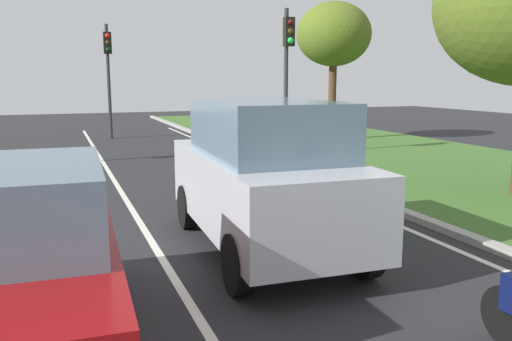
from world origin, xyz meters
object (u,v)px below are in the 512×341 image
(car_suv_ahead, at_px, (264,175))
(car_sedan_left_lane, at_px, (16,265))
(traffic_light_far_median, at_px, (108,63))
(traffic_light_near_right, at_px, (288,59))
(tree_roadside_far, at_px, (334,35))

(car_suv_ahead, distance_m, car_sedan_left_lane, 3.96)
(car_suv_ahead, relative_size, traffic_light_far_median, 0.94)
(car_suv_ahead, xyz_separation_m, traffic_light_near_right, (4.26, 8.67, 2.06))
(car_suv_ahead, relative_size, traffic_light_near_right, 0.95)
(traffic_light_far_median, xyz_separation_m, tree_roadside_far, (8.50, -4.21, 1.08))
(car_sedan_left_lane, xyz_separation_m, traffic_light_far_median, (2.70, 18.60, 2.32))
(traffic_light_far_median, bearing_deg, car_suv_ahead, -87.90)
(traffic_light_near_right, distance_m, traffic_light_far_median, 9.16)
(car_sedan_left_lane, relative_size, tree_roadside_far, 0.77)
(tree_roadside_far, bearing_deg, traffic_light_far_median, 153.67)
(car_suv_ahead, bearing_deg, car_sedan_left_lane, -144.46)
(car_sedan_left_lane, height_order, traffic_light_near_right, traffic_light_near_right)
(traffic_light_near_right, bearing_deg, car_sedan_left_lane, -124.92)
(car_sedan_left_lane, bearing_deg, traffic_light_near_right, 57.33)
(car_suv_ahead, xyz_separation_m, tree_roadside_far, (7.90, 12.22, 3.15))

